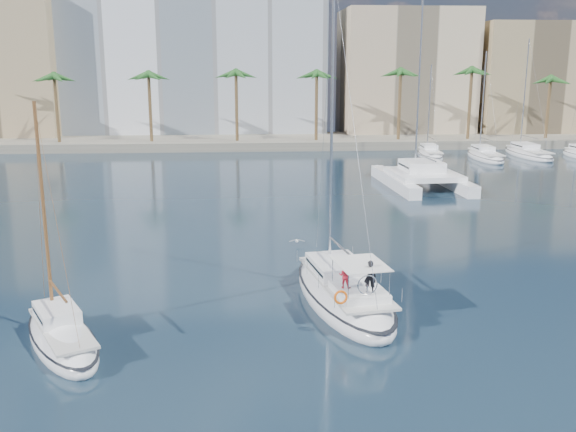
{
  "coord_description": "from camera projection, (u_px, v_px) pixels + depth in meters",
  "views": [
    {
      "loc": [
        -3.95,
        -33.33,
        11.72
      ],
      "look_at": [
        -1.5,
        1.5,
        3.41
      ],
      "focal_mm": 40.0,
      "sensor_mm": 36.0,
      "label": 1
    }
  ],
  "objects": [
    {
      "name": "moored_yacht_a",
      "position": [
        430.0,
        157.0,
        82.3
      ],
      "size": [
        3.37,
        9.52,
        11.9
      ],
      "primitive_type": null,
      "rotation": [
        0.0,
        0.0,
        -0.07
      ],
      "color": "white",
      "rests_on": "ground"
    },
    {
      "name": "seagull",
      "position": [
        297.0,
        241.0,
        42.41
      ],
      "size": [
        1.04,
        0.45,
        0.19
      ],
      "color": "silver",
      "rests_on": "ground"
    },
    {
      "name": "moored_yacht_c",
      "position": [
        528.0,
        156.0,
        83.19
      ],
      "size": [
        3.98,
        12.33,
        15.54
      ],
      "primitive_type": null,
      "rotation": [
        0.0,
        0.0,
        0.03
      ],
      "color": "white",
      "rests_on": "ground"
    },
    {
      "name": "quay",
      "position": [
        270.0,
        141.0,
        94.38
      ],
      "size": [
        120.0,
        14.0,
        1.2
      ],
      "primitive_type": "cube",
      "color": "gray",
      "rests_on": "ground"
    },
    {
      "name": "palm_centre",
      "position": [
        271.0,
        74.0,
        88.26
      ],
      "size": [
        3.6,
        3.6,
        12.3
      ],
      "color": "brown",
      "rests_on": "ground"
    },
    {
      "name": "building_tan_right",
      "position": [
        531.0,
        81.0,
        102.1
      ],
      "size": [
        18.0,
        12.0,
        18.0
      ],
      "primitive_type": "cube",
      "color": "tan",
      "rests_on": "ground"
    },
    {
      "name": "ground",
      "position": [
        317.0,
        282.0,
        35.32
      ],
      "size": [
        160.0,
        160.0,
        0.0
      ],
      "primitive_type": "plane",
      "color": "black",
      "rests_on": "ground"
    },
    {
      "name": "small_sloop",
      "position": [
        62.0,
        337.0,
        27.22
      ],
      "size": [
        5.6,
        7.79,
        10.85
      ],
      "rotation": [
        0.0,
        0.0,
        0.48
      ],
      "color": "white",
      "rests_on": "ground"
    },
    {
      "name": "moored_yacht_b",
      "position": [
        485.0,
        159.0,
        80.8
      ],
      "size": [
        3.32,
        10.83,
        13.72
      ],
      "primitive_type": null,
      "rotation": [
        0.0,
        0.0,
        -0.02
      ],
      "color": "white",
      "rests_on": "ground"
    },
    {
      "name": "building_modern",
      "position": [
        191.0,
        49.0,
        102.11
      ],
      "size": [
        42.0,
        16.0,
        28.0
      ],
      "primitive_type": "cube",
      "color": "white",
      "rests_on": "ground"
    },
    {
      "name": "catamaran",
      "position": [
        422.0,
        175.0,
        62.57
      ],
      "size": [
        7.32,
        13.55,
        19.11
      ],
      "rotation": [
        0.0,
        0.0,
        0.06
      ],
      "color": "white",
      "rests_on": "ground"
    },
    {
      "name": "palm_left",
      "position": [
        18.0,
        75.0,
        85.94
      ],
      "size": [
        3.6,
        3.6,
        12.3
      ],
      "color": "brown",
      "rests_on": "ground"
    },
    {
      "name": "palm_right",
      "position": [
        511.0,
        74.0,
        90.58
      ],
      "size": [
        3.6,
        3.6,
        12.3
      ],
      "color": "brown",
      "rests_on": "ground"
    },
    {
      "name": "building_beige",
      "position": [
        404.0,
        75.0,
        102.44
      ],
      "size": [
        20.0,
        14.0,
        20.0
      ],
      "primitive_type": "cube",
      "color": "#C8B28F",
      "rests_on": "ground"
    },
    {
      "name": "main_sloop",
      "position": [
        343.0,
        293.0,
        32.12
      ],
      "size": [
        5.34,
        11.78,
        16.85
      ],
      "rotation": [
        0.0,
        0.0,
        0.16
      ],
      "color": "white",
      "rests_on": "ground"
    }
  ]
}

